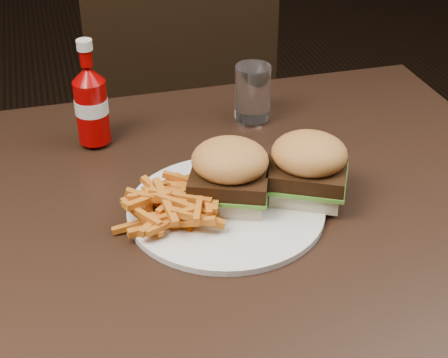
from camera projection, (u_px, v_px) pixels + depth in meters
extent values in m
cube|color=black|center=(149.00, 231.00, 0.97)|extent=(1.20, 0.80, 0.04)
cube|color=black|center=(173.00, 134.00, 1.82)|extent=(0.45, 0.45, 0.04)
cylinder|color=white|center=(226.00, 209.00, 0.97)|extent=(0.28, 0.28, 0.01)
cube|color=#CCB096|center=(230.00, 194.00, 0.97)|extent=(0.12, 0.12, 0.02)
cube|color=beige|center=(307.00, 187.00, 0.99)|extent=(0.13, 0.12, 0.02)
cylinder|color=#990203|center=(92.00, 111.00, 1.10)|extent=(0.05, 0.05, 0.11)
cylinder|color=white|center=(253.00, 92.00, 1.17)|extent=(0.06, 0.06, 0.10)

